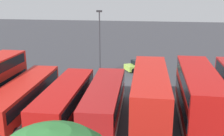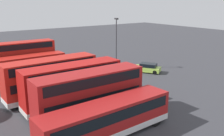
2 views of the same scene
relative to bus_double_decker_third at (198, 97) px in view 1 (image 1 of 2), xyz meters
The scene contains 8 objects.
ground_plane 11.88m from the bus_double_decker_third, 62.14° to the right, with size 140.00×140.00×0.00m, color #38383D.
bus_double_decker_third is the anchor object (origin of this frame).
bus_double_decker_fourth 3.79m from the bus_double_decker_third, 12.42° to the left, with size 2.81×10.65×4.55m.
bus_single_deck_fifth 7.44m from the bus_double_decker_third, ahead, with size 2.97×10.77×2.95m.
bus_single_deck_sixth 10.67m from the bus_double_decker_third, ahead, with size 2.70×10.62×2.95m.
bus_single_deck_seventh 14.42m from the bus_double_decker_third, ahead, with size 2.84×11.47×2.95m.
car_hatchback_silver 16.44m from the bus_double_decker_third, 71.71° to the right, with size 4.43×3.68×1.43m.
lamp_post_tall 17.03m from the bus_double_decker_third, 52.23° to the right, with size 0.70×0.30×8.16m.
Camera 1 is at (-1.73, 30.97, 10.38)m, focal length 43.92 mm.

